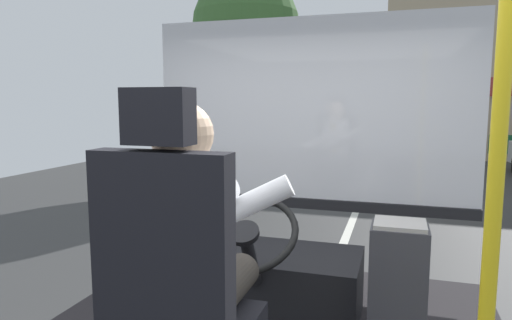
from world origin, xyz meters
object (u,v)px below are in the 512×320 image
(bus_driver, at_px, (190,239))
(handrail_pole, at_px, (493,222))
(parked_car_green, at_px, (505,136))
(parked_car_blue, at_px, (474,128))
(steering_console, at_px, (268,280))
(driver_seat, at_px, (178,306))
(fare_box, at_px, (397,298))

(bus_driver, relative_size, handrail_pole, 0.42)
(handrail_pole, bearing_deg, bus_driver, 172.56)
(parked_car_green, distance_m, parked_car_blue, 5.53)
(parked_car_blue, bearing_deg, parked_car_green, -87.74)
(bus_driver, height_order, handrail_pole, handrail_pole)
(steering_console, bearing_deg, parked_car_green, 74.33)
(bus_driver, bearing_deg, driver_seat, -90.00)
(bus_driver, height_order, parked_car_green, bus_driver)
(driver_seat, xyz_separation_m, parked_car_blue, (4.23, 22.56, -0.54))
(handrail_pole, distance_m, fare_box, 1.05)
(bus_driver, relative_size, steering_console, 0.74)
(parked_car_blue, bearing_deg, handrail_pole, -98.18)
(steering_console, bearing_deg, fare_box, -26.58)
(driver_seat, bearing_deg, fare_box, 46.88)
(driver_seat, height_order, parked_car_green, driver_seat)
(fare_box, relative_size, parked_car_blue, 0.17)
(fare_box, bearing_deg, handrail_pole, -74.11)
(bus_driver, bearing_deg, fare_box, 42.74)
(handrail_pole, relative_size, fare_box, 2.61)
(bus_driver, xyz_separation_m, parked_car_green, (4.45, 16.92, -0.74))
(handrail_pole, distance_m, parked_car_blue, 22.83)
(driver_seat, bearing_deg, parked_car_blue, 79.38)
(driver_seat, distance_m, bus_driver, 0.24)
(steering_console, relative_size, handrail_pole, 0.56)
(handrail_pole, bearing_deg, parked_car_blue, 81.82)
(bus_driver, relative_size, parked_car_green, 0.19)
(fare_box, bearing_deg, parked_car_blue, 80.91)
(handrail_pole, relative_size, parked_car_green, 0.45)
(fare_box, bearing_deg, bus_driver, -137.26)
(bus_driver, height_order, parked_car_blue, bus_driver)
(steering_console, height_order, parked_car_green, steering_console)
(parked_car_blue, bearing_deg, fare_box, -99.09)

